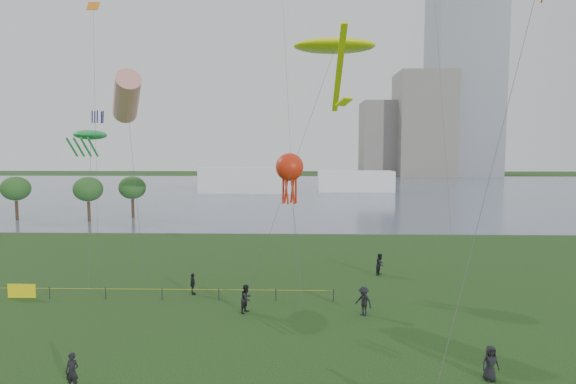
{
  "coord_description": "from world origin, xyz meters",
  "views": [
    {
      "loc": [
        0.76,
        -18.51,
        10.63
      ],
      "look_at": [
        0.0,
        10.0,
        8.0
      ],
      "focal_mm": 30.0,
      "sensor_mm": 36.0,
      "label": 1
    }
  ],
  "objects": [
    {
      "name": "lake",
      "position": [
        0.0,
        100.0,
        0.02
      ],
      "size": [
        400.0,
        120.0,
        0.08
      ],
      "primitive_type": "cube",
      "color": "slate",
      "rests_on": "ground_plane"
    },
    {
      "name": "tower",
      "position": [
        62.0,
        168.0,
        60.0
      ],
      "size": [
        24.0,
        24.0,
        120.0
      ],
      "primitive_type": "cube",
      "color": "slate",
      "rests_on": "ground_plane"
    },
    {
      "name": "building_mid",
      "position": [
        46.0,
        162.0,
        19.0
      ],
      "size": [
        20.0,
        20.0,
        38.0
      ],
      "primitive_type": "cube",
      "color": "slate",
      "rests_on": "ground_plane"
    },
    {
      "name": "building_low",
      "position": [
        32.0,
        168.0,
        14.0
      ],
      "size": [
        16.0,
        18.0,
        28.0
      ],
      "primitive_type": "cube",
      "color": "slate",
      "rests_on": "ground_plane"
    },
    {
      "name": "pavilion_left",
      "position": [
        -12.0,
        95.0,
        3.0
      ],
      "size": [
        22.0,
        8.0,
        6.0
      ],
      "primitive_type": "cube",
      "color": "white",
      "rests_on": "ground_plane"
    },
    {
      "name": "pavilion_right",
      "position": [
        14.0,
        98.0,
        2.5
      ],
      "size": [
        18.0,
        7.0,
        5.0
      ],
      "primitive_type": "cube",
      "color": "white",
      "rests_on": "ground_plane"
    },
    {
      "name": "trees",
      "position": [
        -37.7,
        47.53,
        5.05
      ],
      "size": [
        27.07,
        15.49,
        7.86
      ],
      "color": "#362618",
      "rests_on": "ground_plane"
    },
    {
      "name": "fence",
      "position": [
        -15.07,
        14.14,
        0.55
      ],
      "size": [
        24.07,
        0.07,
        1.05
      ],
      "color": "black",
      "rests_on": "ground_plane"
    },
    {
      "name": "spectator_a",
      "position": [
        -2.73,
        11.7,
        0.92
      ],
      "size": [
        1.01,
        1.1,
        1.83
      ],
      "primitive_type": "imported",
      "rotation": [
        0.0,
        0.0,
        1.13
      ],
      "color": "black",
      "rests_on": "ground_plane"
    },
    {
      "name": "spectator_b",
      "position": [
        4.77,
        11.33,
        0.93
      ],
      "size": [
        1.35,
        1.32,
        1.86
      ],
      "primitive_type": "imported",
      "rotation": [
        0.0,
        0.0,
        -0.74
      ],
      "color": "black",
      "rests_on": "ground_plane"
    },
    {
      "name": "spectator_c",
      "position": [
        -7.07,
        15.42,
        0.78
      ],
      "size": [
        0.58,
        0.97,
        1.55
      ],
      "primitive_type": "imported",
      "rotation": [
        0.0,
        0.0,
        1.8
      ],
      "color": "black",
      "rests_on": "ground_plane"
    },
    {
      "name": "spectator_d",
      "position": [
        9.46,
        2.89,
        0.81
      ],
      "size": [
        0.86,
        0.62,
        1.63
      ],
      "primitive_type": "imported",
      "rotation": [
        0.0,
        0.0,
        0.14
      ],
      "color": "black",
      "rests_on": "ground_plane"
    },
    {
      "name": "spectator_f",
      "position": [
        -9.26,
        1.51,
        0.84
      ],
      "size": [
        0.65,
        0.47,
        1.67
      ],
      "primitive_type": "imported",
      "rotation": [
        0.0,
        0.0,
        -0.11
      ],
      "color": "black",
      "rests_on": "ground_plane"
    },
    {
      "name": "spectator_g",
      "position": [
        7.43,
        21.2,
        0.9
      ],
      "size": [
        1.04,
        1.11,
        1.81
      ],
      "primitive_type": "imported",
      "rotation": [
        0.0,
        0.0,
        1.02
      ],
      "color": "black",
      "rests_on": "ground_plane"
    },
    {
      "name": "kite_stingray",
      "position": [
        3.02,
        14.92,
        17.47
      ],
      "size": [
        8.9,
        10.22,
        17.97
      ],
      "rotation": [
        0.0,
        0.0,
        -0.22
      ],
      "color": "#3F3F42"
    },
    {
      "name": "kite_windsock",
      "position": [
        -12.68,
        18.66,
        14.52
      ],
      "size": [
        4.6,
        5.83,
        16.47
      ],
      "rotation": [
        0.0,
        0.0,
        -0.03
      ],
      "color": "#3F3F42"
    },
    {
      "name": "kite_creature",
      "position": [
        -16.3,
        20.22,
        11.63
      ],
      "size": [
        3.0,
        7.59,
        12.06
      ],
      "rotation": [
        0.0,
        0.0,
        0.43
      ],
      "color": "#3F3F42"
    },
    {
      "name": "kite_octopus",
      "position": [
        -0.13,
        19.31,
        9.04
      ],
      "size": [
        2.21,
        8.17,
        10.22
      ],
      "rotation": [
        0.0,
        0.0,
        -0.41
      ],
      "color": "#3F3F42"
    }
  ]
}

